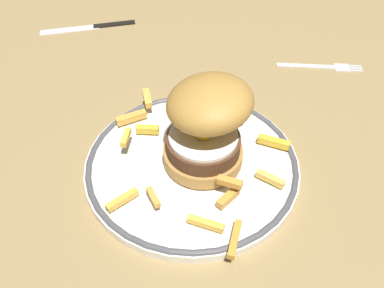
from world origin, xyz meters
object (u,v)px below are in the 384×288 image
object	(u,v)px
dinner_plate	(192,164)
fork	(322,66)
knife	(96,26)
burger	(205,123)

from	to	relation	value
dinner_plate	fork	world-z (taller)	dinner_plate
knife	dinner_plate	bearing A→B (deg)	-63.95
fork	knife	world-z (taller)	knife
burger	knife	xyz separation A→B (cm)	(-19.58, 36.06, -7.21)
dinner_plate	fork	bearing A→B (deg)	45.52
fork	knife	distance (cm)	42.77
dinner_plate	fork	distance (cm)	32.07
dinner_plate	knife	distance (cm)	40.95
burger	fork	bearing A→B (deg)	46.70
knife	burger	bearing A→B (deg)	-61.49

